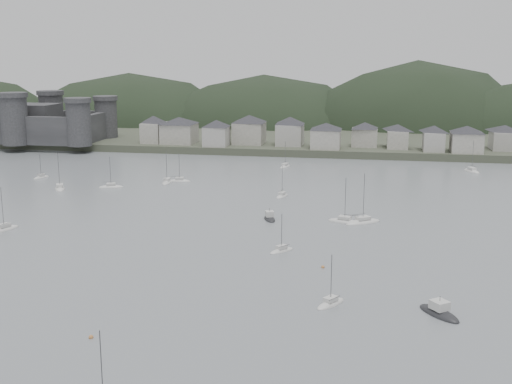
# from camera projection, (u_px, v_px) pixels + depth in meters

# --- Properties ---
(ground) EXTENTS (900.00, 900.00, 0.00)m
(ground) POSITION_uv_depth(u_px,v_px,m) (163.00, 337.00, 94.70)
(ground) COLOR slate
(ground) RESTS_ON ground
(far_shore_land) EXTENTS (900.00, 250.00, 3.00)m
(far_shore_land) POSITION_uv_depth(u_px,v_px,m) (324.00, 122.00, 377.95)
(far_shore_land) COLOR #383D2D
(far_shore_land) RESTS_ON ground
(forested_ridge) EXTENTS (851.55, 103.94, 102.57)m
(forested_ridge) POSITION_uv_depth(u_px,v_px,m) (329.00, 150.00, 355.17)
(forested_ridge) COLOR black
(forested_ridge) RESTS_ON ground
(castle) EXTENTS (66.00, 43.00, 20.00)m
(castle) POSITION_uv_depth(u_px,v_px,m) (34.00, 122.00, 286.64)
(castle) COLOR #2F2F32
(castle) RESTS_ON far_shore_land
(waterfront_town) EXTENTS (451.48, 28.46, 12.92)m
(waterfront_town) POSITION_uv_depth(u_px,v_px,m) (428.00, 135.00, 260.09)
(waterfront_town) COLOR gray
(waterfront_town) RESTS_ON far_shore_land
(moored_fleet) EXTENTS (267.75, 177.87, 13.36)m
(moored_fleet) POSITION_uv_depth(u_px,v_px,m) (179.00, 221.00, 159.61)
(moored_fleet) COLOR silver
(moored_fleet) RESTS_ON ground
(motor_launch_near) EXTENTS (7.64, 8.60, 4.02)m
(motor_launch_near) POSITION_uv_depth(u_px,v_px,m) (439.00, 313.00, 102.82)
(motor_launch_near) COLOR black
(motor_launch_near) RESTS_ON ground
(motor_launch_far) EXTENTS (4.76, 7.46, 3.69)m
(motor_launch_far) POSITION_uv_depth(u_px,v_px,m) (270.00, 218.00, 161.87)
(motor_launch_far) COLOR black
(motor_launch_far) RESTS_ON ground
(mooring_buoys) EXTENTS (176.84, 71.30, 0.70)m
(mooring_buoys) POSITION_uv_depth(u_px,v_px,m) (240.00, 293.00, 111.69)
(mooring_buoys) COLOR #B1723B
(mooring_buoys) RESTS_ON ground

